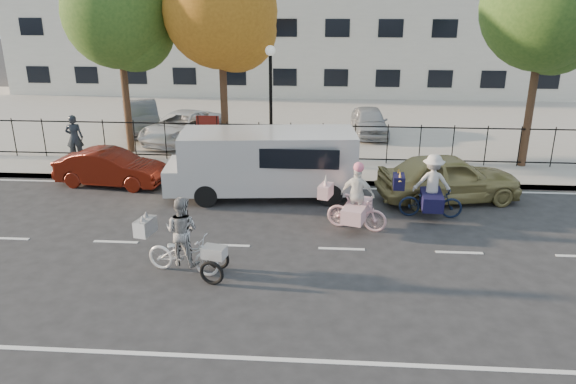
# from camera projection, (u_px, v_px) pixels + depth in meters

# --- Properties ---
(ground) EXTENTS (120.00, 120.00, 0.00)m
(ground) POSITION_uv_depth(u_px,v_px,m) (227.00, 245.00, 14.74)
(ground) COLOR #333334
(road_markings) EXTENTS (60.00, 9.52, 0.01)m
(road_markings) POSITION_uv_depth(u_px,v_px,m) (227.00, 245.00, 14.73)
(road_markings) COLOR silver
(road_markings) RESTS_ON ground
(curb) EXTENTS (60.00, 0.10, 0.15)m
(curb) POSITION_uv_depth(u_px,v_px,m) (252.00, 181.00, 19.44)
(curb) COLOR #A8A399
(curb) RESTS_ON ground
(sidewalk) EXTENTS (60.00, 2.20, 0.15)m
(sidewalk) POSITION_uv_depth(u_px,v_px,m) (256.00, 171.00, 20.42)
(sidewalk) COLOR #A8A399
(sidewalk) RESTS_ON ground
(parking_lot) EXTENTS (60.00, 15.60, 0.15)m
(parking_lot) POSITION_uv_depth(u_px,v_px,m) (278.00, 118.00, 28.76)
(parking_lot) COLOR #A8A399
(parking_lot) RESTS_ON ground
(iron_fence) EXTENTS (58.00, 0.06, 1.50)m
(iron_fence) POSITION_uv_depth(u_px,v_px,m) (259.00, 142.00, 21.17)
(iron_fence) COLOR black
(iron_fence) RESTS_ON sidewalk
(building) EXTENTS (34.00, 10.00, 6.00)m
(building) POSITION_uv_depth(u_px,v_px,m) (291.00, 41.00, 37.12)
(building) COLOR silver
(building) RESTS_ON ground
(lamppost) EXTENTS (0.36, 0.36, 4.33)m
(lamppost) POSITION_uv_depth(u_px,v_px,m) (271.00, 85.00, 20.00)
(lamppost) COLOR black
(lamppost) RESTS_ON sidewalk
(street_sign) EXTENTS (0.85, 0.06, 1.80)m
(street_sign) POSITION_uv_depth(u_px,v_px,m) (208.00, 130.00, 20.74)
(street_sign) COLOR black
(street_sign) RESTS_ON sidewalk
(zebra_trike) EXTENTS (2.23, 1.18, 1.90)m
(zebra_trike) POSITION_uv_depth(u_px,v_px,m) (183.00, 244.00, 13.11)
(zebra_trike) COLOR white
(zebra_trike) RESTS_ON ground
(unicorn_bike) EXTENTS (1.99, 1.44, 1.96)m
(unicorn_bike) POSITION_uv_depth(u_px,v_px,m) (356.00, 205.00, 15.49)
(unicorn_bike) COLOR beige
(unicorn_bike) RESTS_ON ground
(bull_bike) EXTENTS (2.06, 1.41, 1.91)m
(bull_bike) POSITION_uv_depth(u_px,v_px,m) (430.00, 192.00, 16.32)
(bull_bike) COLOR #0F1933
(bull_bike) RESTS_ON ground
(white_van) EXTENTS (6.15, 2.52, 2.13)m
(white_van) POSITION_uv_depth(u_px,v_px,m) (265.00, 161.00, 17.85)
(white_van) COLOR silver
(white_van) RESTS_ON ground
(red_sedan) EXTENTS (3.84, 1.75, 1.22)m
(red_sedan) POSITION_uv_depth(u_px,v_px,m) (111.00, 168.00, 19.06)
(red_sedan) COLOR #4F1209
(red_sedan) RESTS_ON ground
(gold_sedan) EXTENTS (4.72, 2.67, 1.51)m
(gold_sedan) POSITION_uv_depth(u_px,v_px,m) (449.00, 178.00, 17.61)
(gold_sedan) COLOR #9D9155
(gold_sedan) RESTS_ON ground
(pedestrian) EXTENTS (0.71, 0.55, 1.75)m
(pedestrian) POSITION_uv_depth(u_px,v_px,m) (74.00, 138.00, 21.22)
(pedestrian) COLOR black
(pedestrian) RESTS_ON sidewalk
(lot_car_b) EXTENTS (3.27, 4.85, 1.23)m
(lot_car_b) POSITION_uv_depth(u_px,v_px,m) (181.00, 127.00, 23.98)
(lot_car_b) COLOR silver
(lot_car_b) RESTS_ON parking_lot
(lot_car_c) EXTENTS (2.91, 4.43, 1.38)m
(lot_car_c) POSITION_uv_depth(u_px,v_px,m) (141.00, 118.00, 25.33)
(lot_car_c) COLOR #4A4D51
(lot_car_c) RESTS_ON parking_lot
(lot_car_d) EXTENTS (1.66, 3.69, 1.23)m
(lot_car_d) POSITION_uv_depth(u_px,v_px,m) (369.00, 121.00, 24.95)
(lot_car_d) COLOR #A3A6AB
(lot_car_d) RESTS_ON parking_lot
(tree_west) EXTENTS (4.11, 4.11, 7.54)m
(tree_west) POSITION_uv_depth(u_px,v_px,m) (122.00, 19.00, 20.95)
(tree_west) COLOR #442D1D
(tree_west) RESTS_ON ground
(tree_mid) EXTENTS (4.17, 4.17, 7.65)m
(tree_mid) POSITION_uv_depth(u_px,v_px,m) (225.00, 17.00, 20.50)
(tree_mid) COLOR #442D1D
(tree_mid) RESTS_ON ground
(tree_east) EXTENTS (4.31, 4.31, 7.90)m
(tree_east) POSITION_uv_depth(u_px,v_px,m) (548.00, 14.00, 19.06)
(tree_east) COLOR #442D1D
(tree_east) RESTS_ON ground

